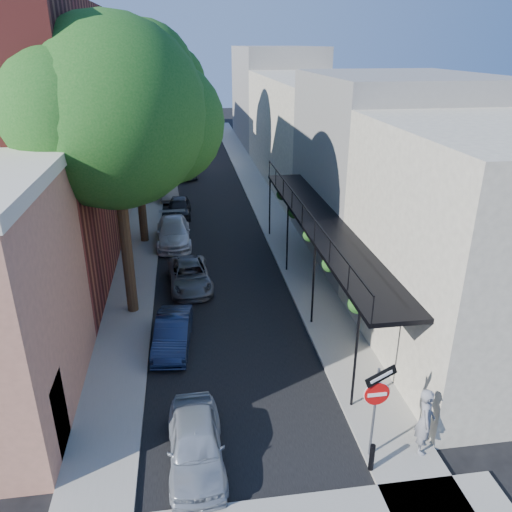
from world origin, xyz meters
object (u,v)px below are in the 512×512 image
object	(u,v)px
oak_near	(125,117)
oak_far	(149,76)
oak_mid	(141,112)
parked_car_c	(190,276)
bollard	(372,457)
parked_car_f	(169,190)
parked_car_e	(179,207)
parked_car_g	(184,167)
parked_car_b	(173,333)
parked_car_a	(196,444)
sign_post	(377,397)
parked_car_d	(173,232)
pedestrian	(425,421)

from	to	relation	value
oak_near	oak_far	bearing A→B (deg)	89.96
oak_mid	parked_car_c	size ratio (longest dim) A/B	2.55
bollard	oak_near	xyz separation A→B (m)	(-6.37, 9.76, 7.36)
oak_far	parked_car_f	world-z (taller)	oak_far
parked_car_e	parked_car_c	bearing A→B (deg)	-86.38
parked_car_c	parked_car_e	size ratio (longest dim) A/B	1.14
parked_car_c	parked_car_g	world-z (taller)	parked_car_g
oak_far	parked_car_b	xyz separation A→B (m)	(1.23, -20.10, -7.69)
parked_car_e	parked_car_g	bearing A→B (deg)	88.83
parked_car_e	parked_car_b	bearing A→B (deg)	-89.90
oak_near	parked_car_a	size ratio (longest dim) A/B	3.14
oak_far	parked_car_e	distance (m)	9.24
oak_far	parked_car_g	world-z (taller)	oak_far
sign_post	parked_car_f	distance (m)	26.19
parked_car_g	parked_car_e	bearing A→B (deg)	-87.27
parked_car_c	parked_car_f	size ratio (longest dim) A/B	1.07
parked_car_a	parked_car_d	xyz separation A→B (m)	(-0.71, 16.11, 0.04)
parked_car_a	parked_car_c	distance (m)	10.52
parked_car_e	oak_mid	bearing A→B (deg)	-109.88
parked_car_b	oak_far	bearing A→B (deg)	98.75
bollard	oak_mid	size ratio (longest dim) A/B	0.08
parked_car_f	parked_car_e	bearing A→B (deg)	-82.91
oak_far	parked_car_d	distance (m)	12.33
oak_far	parked_car_c	distance (m)	17.18
parked_car_a	parked_car_b	world-z (taller)	parked_car_a
parked_car_b	parked_car_c	distance (m)	4.92
parked_car_e	parked_car_f	xyz separation A→B (m)	(-0.76, 4.15, 0.01)
oak_far	parked_car_g	bearing A→B (deg)	71.46
sign_post	parked_car_a	bearing A→B (deg)	173.25
parked_car_a	parked_car_g	xyz separation A→B (m)	(0.07, 31.57, 0.09)
oak_near	parked_car_d	world-z (taller)	oak_near
bollard	parked_car_e	world-z (taller)	parked_car_e
bollard	parked_car_b	bearing A→B (deg)	127.54
oak_far	parked_car_d	xyz separation A→B (m)	(1.18, -9.64, -7.60)
oak_mid	parked_car_c	distance (m)	9.20
parked_car_a	parked_car_e	size ratio (longest dim) A/B	1.03
parked_car_b	parked_car_g	size ratio (longest dim) A/B	0.68
oak_near	parked_car_a	world-z (taller)	oak_near
parked_car_g	parked_car_d	bearing A→B (deg)	-87.81
oak_mid	pedestrian	xyz separation A→B (m)	(8.02, -17.25, -5.96)
parked_car_b	parked_car_a	bearing A→B (deg)	-78.14
oak_near	oak_far	size ratio (longest dim) A/B	0.96
parked_car_b	parked_car_d	distance (m)	10.46
bollard	oak_near	bearing A→B (deg)	123.12
oak_mid	oak_near	bearing A→B (deg)	-89.63
parked_car_e	pedestrian	size ratio (longest dim) A/B	1.80
sign_post	oak_far	distance (m)	27.80
oak_mid	parked_car_b	world-z (taller)	oak_mid
parked_car_g	sign_post	bearing A→B (deg)	-76.85
oak_far	parked_car_d	world-z (taller)	oak_far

